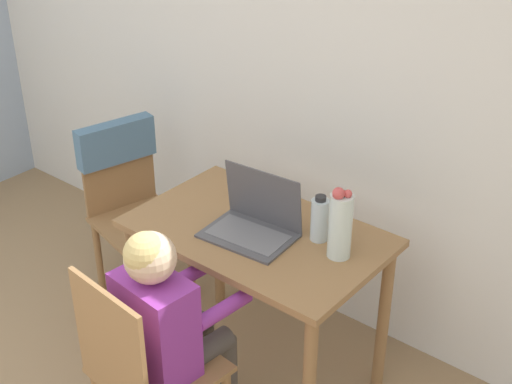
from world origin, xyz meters
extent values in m
cube|color=white|center=(0.00, 2.23, 1.25)|extent=(6.40, 0.05, 2.50)
cube|color=olive|center=(0.25, 1.63, 0.72)|extent=(1.02, 0.63, 0.03)
cylinder|color=olive|center=(-0.21, 1.36, 0.35)|extent=(0.05, 0.05, 0.71)
cylinder|color=olive|center=(-0.21, 1.90, 0.35)|extent=(0.05, 0.05, 0.71)
cylinder|color=olive|center=(0.71, 1.90, 0.35)|extent=(0.05, 0.05, 0.71)
cube|color=olive|center=(0.26, 1.05, 0.42)|extent=(0.44, 0.44, 0.02)
cube|color=olive|center=(0.24, 0.86, 0.65)|extent=(0.38, 0.05, 0.45)
cylinder|color=olive|center=(0.11, 1.24, 0.21)|extent=(0.04, 0.04, 0.41)
cube|color=olive|center=(-0.55, 1.71, 0.42)|extent=(0.48, 0.48, 0.02)
cube|color=olive|center=(-0.73, 1.75, 0.65)|extent=(0.11, 0.37, 0.45)
cylinder|color=olive|center=(-0.42, 1.50, 0.21)|extent=(0.04, 0.04, 0.41)
cylinder|color=olive|center=(-0.34, 1.83, 0.21)|extent=(0.04, 0.04, 0.41)
cylinder|color=olive|center=(-0.75, 1.58, 0.21)|extent=(0.04, 0.04, 0.41)
cylinder|color=olive|center=(-0.67, 1.91, 0.21)|extent=(0.04, 0.04, 0.41)
cube|color=slate|center=(-0.73, 1.75, 0.79)|extent=(0.17, 0.40, 0.20)
cube|color=purple|center=(0.26, 1.05, 0.63)|extent=(0.30, 0.21, 0.39)
sphere|color=beige|center=(0.26, 1.05, 0.91)|extent=(0.18, 0.18, 0.18)
sphere|color=#D8BC72|center=(0.26, 1.04, 0.93)|extent=(0.15, 0.15, 0.15)
cylinder|color=#4C4742|center=(0.34, 1.19, 0.45)|extent=(0.12, 0.29, 0.09)
cylinder|color=#4C4742|center=(0.21, 1.20, 0.45)|extent=(0.12, 0.29, 0.09)
cylinder|color=#4C4742|center=(0.35, 1.32, 0.22)|extent=(0.08, 0.08, 0.43)
cylinder|color=#4C4742|center=(0.22, 1.34, 0.22)|extent=(0.08, 0.08, 0.43)
cylinder|color=purple|center=(0.40, 1.25, 0.65)|extent=(0.08, 0.24, 0.06)
cylinder|color=purple|center=(0.16, 1.27, 0.65)|extent=(0.08, 0.24, 0.06)
cube|color=#4C4C51|center=(0.25, 1.56, 0.74)|extent=(0.37, 0.27, 0.01)
cube|color=slate|center=(0.25, 1.56, 0.75)|extent=(0.32, 0.19, 0.00)
cube|color=#4C4C51|center=(0.24, 1.67, 0.87)|extent=(0.35, 0.06, 0.24)
cube|color=silver|center=(0.24, 1.67, 0.87)|extent=(0.31, 0.05, 0.21)
cylinder|color=silver|center=(0.60, 1.68, 0.87)|extent=(0.09, 0.09, 0.26)
cylinder|color=#3D7A38|center=(0.62, 1.69, 0.90)|extent=(0.01, 0.01, 0.22)
sphere|color=#CC4C4C|center=(0.62, 1.69, 1.01)|extent=(0.03, 0.03, 0.03)
cylinder|color=#3D7A38|center=(0.58, 1.69, 0.89)|extent=(0.01, 0.01, 0.20)
sphere|color=#CC4C4C|center=(0.58, 1.69, 0.99)|extent=(0.04, 0.04, 0.04)
cylinder|color=#3D7A38|center=(0.59, 1.66, 0.90)|extent=(0.01, 0.01, 0.22)
sphere|color=#CC4C4C|center=(0.59, 1.66, 1.01)|extent=(0.05, 0.05, 0.05)
cylinder|color=silver|center=(0.48, 1.73, 0.82)|extent=(0.07, 0.07, 0.17)
cylinder|color=#262628|center=(0.48, 1.73, 0.92)|extent=(0.04, 0.04, 0.02)
camera|label=1|loc=(1.76, -0.24, 2.24)|focal=50.00mm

